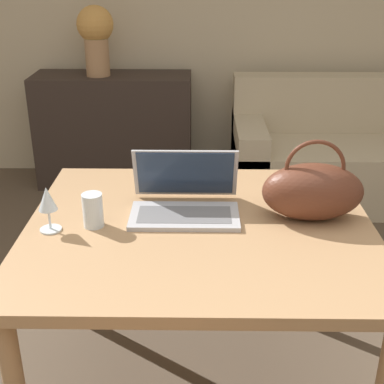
{
  "coord_description": "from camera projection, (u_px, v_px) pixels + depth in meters",
  "views": [
    {
      "loc": [
        -0.1,
        -0.88,
        1.6
      ],
      "look_at": [
        -0.12,
        0.73,
        0.88
      ],
      "focal_mm": 50.0,
      "sensor_mm": 36.0,
      "label": 1
    }
  ],
  "objects": [
    {
      "name": "dining_table",
      "position": [
        200.0,
        247.0,
        1.84
      ],
      "size": [
        1.17,
        1.01,
        0.76
      ],
      "color": "#A87F56",
      "rests_on": "ground_plane"
    },
    {
      "name": "couch",
      "position": [
        341.0,
        158.0,
        3.76
      ],
      "size": [
        1.5,
        0.78,
        0.82
      ],
      "color": "#C1B293",
      "rests_on": "ground_plane"
    },
    {
      "name": "sideboard",
      "position": [
        115.0,
        130.0,
        3.95
      ],
      "size": [
        1.13,
        0.4,
        0.82
      ],
      "color": "#332823",
      "rests_on": "ground_plane"
    },
    {
      "name": "laptop",
      "position": [
        185.0,
        195.0,
        1.89
      ],
      "size": [
        0.38,
        0.28,
        0.21
      ],
      "color": "#ADADB2",
      "rests_on": "dining_table"
    },
    {
      "name": "drinking_glass",
      "position": [
        93.0,
        210.0,
        1.77
      ],
      "size": [
        0.07,
        0.07,
        0.12
      ],
      "color": "silver",
      "rests_on": "dining_table"
    },
    {
      "name": "wine_glass",
      "position": [
        47.0,
        202.0,
        1.73
      ],
      "size": [
        0.07,
        0.07,
        0.15
      ],
      "color": "silver",
      "rests_on": "dining_table"
    },
    {
      "name": "handbag",
      "position": [
        313.0,
        191.0,
        1.81
      ],
      "size": [
        0.34,
        0.19,
        0.28
      ],
      "color": "#592D1E",
      "rests_on": "dining_table"
    },
    {
      "name": "flower_vase",
      "position": [
        96.0,
        34.0,
        3.64
      ],
      "size": [
        0.25,
        0.25,
        0.47
      ],
      "color": "tan",
      "rests_on": "sideboard"
    }
  ]
}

